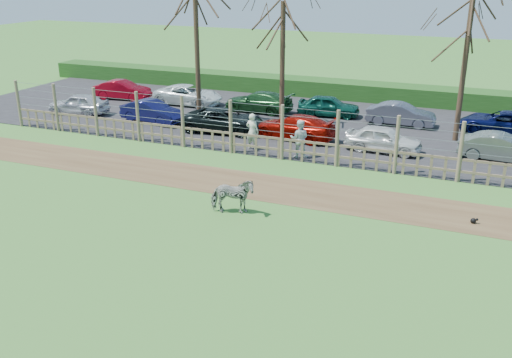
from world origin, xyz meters
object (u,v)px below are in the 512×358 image
at_px(car_12, 503,123).
at_px(car_8, 188,95).
at_px(car_4, 383,139).
at_px(tree_left, 196,18).
at_px(car_0, 79,104).
at_px(car_1, 152,112).
at_px(car_2, 224,120).
at_px(car_5, 502,148).
at_px(tree_mid, 283,34).
at_px(zebra, 232,196).
at_px(car_11, 401,114).
at_px(car_3, 295,127).
at_px(car_10, 329,106).
at_px(visitor_b, 299,139).
at_px(tree_right, 469,33).
at_px(visitor_a, 252,131).
at_px(crow, 474,221).
at_px(car_7, 123,90).
at_px(car_9, 258,102).

bearing_deg(car_12, car_8, -83.58).
bearing_deg(car_4, tree_left, 83.43).
xyz_separation_m(car_0, car_1, (5.00, -0.03, 0.00)).
distance_m(car_2, car_5, 13.39).
relative_size(tree_mid, car_2, 1.58).
height_order(zebra, car_11, zebra).
distance_m(car_1, car_3, 8.32).
bearing_deg(car_10, tree_left, 114.26).
xyz_separation_m(tree_mid, car_12, (11.12, 2.51, -4.23)).
distance_m(tree_mid, car_8, 8.55).
height_order(car_0, car_4, same).
bearing_deg(car_8, visitor_b, -126.67).
bearing_deg(car_11, car_0, 104.54).
height_order(tree_left, tree_right, tree_left).
distance_m(tree_right, zebra, 14.67).
bearing_deg(car_1, tree_left, -55.09).
distance_m(car_2, car_8, 6.77).
height_order(car_1, car_2, same).
distance_m(car_0, car_5, 22.88).
relative_size(car_10, car_12, 0.82).
xyz_separation_m(visitor_a, car_5, (10.85, 2.57, -0.26)).
bearing_deg(tree_right, car_4, -132.88).
height_order(tree_right, car_8, tree_right).
bearing_deg(car_10, car_1, 113.47).
xyz_separation_m(tree_left, car_5, (15.59, -1.13, -4.98)).
bearing_deg(visitor_b, tree_right, -151.71).
bearing_deg(crow, car_5, 83.94).
xyz_separation_m(car_5, car_11, (-5.08, 4.48, 0.00)).
distance_m(tree_left, car_3, 7.92).
xyz_separation_m(tree_right, car_11, (-2.99, 1.85, -4.60)).
xyz_separation_m(tree_mid, car_10, (1.86, 2.82, -4.23)).
distance_m(visitor_a, visitor_b, 2.43).
relative_size(car_8, car_12, 1.00).
relative_size(tree_left, tree_right, 1.07).
bearing_deg(car_11, zebra, 166.01).
relative_size(tree_mid, zebra, 4.42).
distance_m(tree_left, car_12, 16.76).
height_order(visitor_a, car_5, visitor_a).
relative_size(car_1, car_7, 1.00).
relative_size(crow, car_12, 0.06).
bearing_deg(car_3, car_8, -110.87).
distance_m(car_7, car_8, 4.68).
bearing_deg(car_0, crow, 64.57).
bearing_deg(car_12, car_2, -63.69).
bearing_deg(car_10, car_9, 90.62).
distance_m(tree_left, car_2, 5.63).
bearing_deg(car_5, visitor_a, 108.34).
xyz_separation_m(car_3, car_10, (0.33, 5.09, 0.00)).
relative_size(visitor_b, car_3, 0.42).
bearing_deg(car_7, car_4, -112.40).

